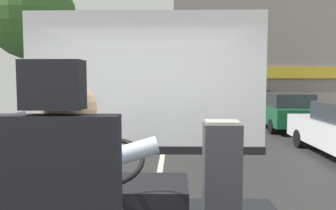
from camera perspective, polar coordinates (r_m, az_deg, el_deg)
ground at (r=10.70m, az=-0.46°, el=-5.99°), size 18.00×44.00×0.06m
bus_driver at (r=1.53m, az=-16.22°, el=-14.35°), size 0.75×0.55×0.79m
steering_console at (r=2.82m, az=-8.25°, el=-16.86°), size 1.10×0.98×0.82m
fare_box at (r=2.36m, az=9.36°, el=-14.48°), size 0.25×0.22×0.96m
windshield_panel at (r=3.37m, az=-4.12°, el=1.08°), size 2.50×0.08×1.48m
street_tree at (r=10.60m, az=-22.99°, el=14.14°), size 2.58×2.58×5.10m
shop_building at (r=21.55m, az=19.42°, el=8.36°), size 13.45×5.81×6.99m
parked_car_green at (r=13.36m, az=19.85°, el=-0.95°), size 1.79×3.82×1.41m
parked_car_black at (r=17.81m, az=14.00°, el=0.51°), size 1.88×3.99×1.44m
parked_car_charcoal at (r=24.11m, az=10.63°, el=1.36°), size 1.86×4.04×1.29m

